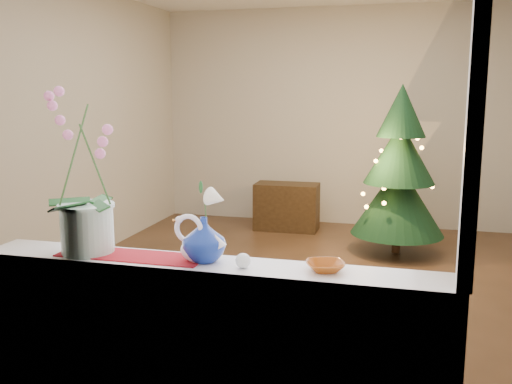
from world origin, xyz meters
TOP-DOWN VIEW (x-y plane):
  - ground at (0.00, 0.00)m, footprint 5.00×5.00m
  - wall_back at (0.00, 2.50)m, footprint 4.50×0.10m
  - wall_front at (0.00, -2.50)m, footprint 4.50×0.10m
  - wall_left at (-2.25, 0.00)m, footprint 0.10×5.00m
  - window_apron at (0.00, -2.46)m, footprint 2.20×0.08m
  - windowsill at (0.00, -2.37)m, footprint 2.20×0.26m
  - window_frame at (0.00, -2.47)m, footprint 2.22×0.06m
  - runner at (-0.38, -2.37)m, footprint 0.70×0.20m
  - orchid_pot at (-0.60, -2.37)m, footprint 0.33×0.33m
  - swan at (-0.03, -2.38)m, footprint 0.26×0.14m
  - blue_vase at (-0.02, -2.35)m, footprint 0.26×0.26m
  - lily at (-0.02, -2.35)m, footprint 0.13×0.07m
  - paperweight at (0.18, -2.41)m, footprint 0.09×0.09m
  - amber_dish at (0.53, -2.36)m, footprint 0.18×0.18m
  - xmas_tree at (0.77, 1.30)m, footprint 0.99×0.99m
  - side_table at (-0.55, 1.99)m, footprint 0.77×0.39m

SIDE VIEW (x-z plane):
  - ground at x=0.00m, z-range 0.00..0.00m
  - side_table at x=-0.55m, z-range 0.00..0.57m
  - window_apron at x=0.00m, z-range 0.00..0.88m
  - xmas_tree at x=0.77m, z-range 0.00..1.75m
  - windowsill at x=0.00m, z-range 0.88..0.92m
  - runner at x=-0.38m, z-range 0.92..0.93m
  - amber_dish at x=0.53m, z-range 0.92..0.96m
  - paperweight at x=0.18m, z-range 0.92..0.99m
  - swan at x=-0.03m, z-range 0.92..1.13m
  - blue_vase at x=-0.02m, z-range 0.92..1.15m
  - lily at x=-0.02m, z-range 1.15..1.33m
  - orchid_pot at x=-0.60m, z-range 0.92..1.70m
  - wall_back at x=0.00m, z-range 0.00..2.70m
  - wall_front at x=0.00m, z-range 0.00..2.70m
  - wall_left at x=-2.25m, z-range 0.00..2.70m
  - window_frame at x=0.00m, z-range 0.90..2.50m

